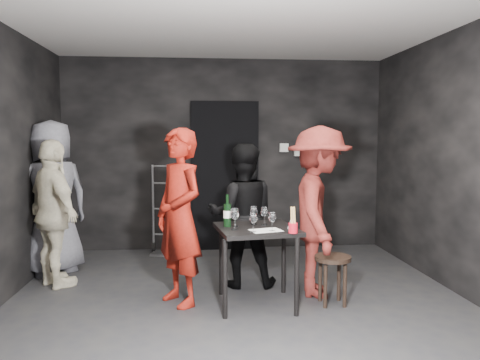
{
  "coord_description": "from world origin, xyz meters",
  "views": [
    {
      "loc": [
        -0.38,
        -4.16,
        1.59
      ],
      "look_at": [
        0.02,
        0.25,
        1.19
      ],
      "focal_mm": 35.0,
      "sensor_mm": 36.0,
      "label": 1
    }
  ],
  "objects": [
    {
      "name": "reserved_card",
      "position": [
        0.48,
        0.1,
        0.8
      ],
      "size": [
        0.11,
        0.15,
        0.1
      ],
      "primitive_type": null,
      "rotation": [
        0.0,
        0.0,
        -0.26
      ],
      "color": "white",
      "rests_on": "tasting_table"
    },
    {
      "name": "doorway",
      "position": [
        0.0,
        2.44,
        1.05
      ],
      "size": [
        0.95,
        0.1,
        2.1
      ],
      "primitive_type": "cube",
      "color": "black",
      "rests_on": "ground"
    },
    {
      "name": "stool",
      "position": [
        0.89,
        0.1,
        0.37
      ],
      "size": [
        0.35,
        0.35,
        0.47
      ],
      "rotation": [
        0.0,
        0.0,
        0.37
      ],
      "color": "black",
      "rests_on": "floor"
    },
    {
      "name": "wine_glass_f",
      "position": [
        0.25,
        0.24,
        0.85
      ],
      "size": [
        0.08,
        0.08,
        0.2
      ],
      "primitive_type": null,
      "rotation": [
        0.0,
        0.0,
        -0.06
      ],
      "color": "white",
      "rests_on": "tasting_table"
    },
    {
      "name": "man_maroon",
      "position": [
        0.83,
        0.4,
        0.97
      ],
      "size": [
        0.8,
        1.34,
        1.95
      ],
      "primitive_type": "imported",
      "rotation": [
        0.0,
        0.0,
        1.39
      ],
      "color": "maroon",
      "rests_on": "floor"
    },
    {
      "name": "wallbox_lower",
      "position": [
        1.05,
        2.45,
        1.4
      ],
      "size": [
        0.1,
        0.06,
        0.14
      ],
      "primitive_type": "cube",
      "color": "#B7B7B2",
      "rests_on": "wall_back"
    },
    {
      "name": "wine_glass_a",
      "position": [
        -0.05,
        0.05,
        0.86
      ],
      "size": [
        0.09,
        0.09,
        0.22
      ],
      "primitive_type": null,
      "rotation": [
        0.0,
        0.0,
        -0.15
      ],
      "color": "white",
      "rests_on": "tasting_table"
    },
    {
      "name": "tasting_mat",
      "position": [
        0.23,
        -0.02,
        0.75
      ],
      "size": [
        0.32,
        0.25,
        0.0
      ],
      "primitive_type": "cube",
      "rotation": [
        0.0,
        0.0,
        0.27
      ],
      "color": "white",
      "rests_on": "tasting_table"
    },
    {
      "name": "wallbox_upper",
      "position": [
        0.85,
        2.45,
        1.45
      ],
      "size": [
        0.12,
        0.06,
        0.12
      ],
      "primitive_type": "cube",
      "color": "#B7B7B2",
      "rests_on": "wall_back"
    },
    {
      "name": "bystander_grey",
      "position": [
        -2.07,
        1.41,
        1.07
      ],
      "size": [
        1.17,
        1.12,
        2.15
      ],
      "primitive_type": "imported",
      "rotation": [
        0.0,
        0.0,
        3.86
      ],
      "color": "slate",
      "rests_on": "floor"
    },
    {
      "name": "bystander_cream",
      "position": [
        -1.91,
        0.89,
        0.83
      ],
      "size": [
        0.99,
        1.04,
        1.66
      ],
      "primitive_type": "imported",
      "rotation": [
        0.0,
        0.0,
        2.28
      ],
      "color": "beige",
      "rests_on": "floor"
    },
    {
      "name": "wine_glass_c",
      "position": [
        0.16,
        0.29,
        0.85
      ],
      "size": [
        0.1,
        0.1,
        0.2
      ],
      "primitive_type": null,
      "rotation": [
        0.0,
        0.0,
        -0.36
      ],
      "color": "white",
      "rests_on": "tasting_table"
    },
    {
      "name": "wine_bottle",
      "position": [
        -0.11,
        0.21,
        0.87
      ],
      "size": [
        0.07,
        0.07,
        0.31
      ],
      "rotation": [
        0.0,
        0.0,
        0.19
      ],
      "color": "black",
      "rests_on": "tasting_table"
    },
    {
      "name": "wall_right",
      "position": [
        2.25,
        0.0,
        1.35
      ],
      "size": [
        0.04,
        5.0,
        2.7
      ],
      "primitive_type": "cube",
      "color": "black",
      "rests_on": "ground"
    },
    {
      "name": "woman_black",
      "position": [
        0.09,
        0.76,
        0.78
      ],
      "size": [
        0.78,
        0.47,
        1.56
      ],
      "primitive_type": "imported",
      "rotation": [
        0.0,
        0.0,
        3.07
      ],
      "color": "black",
      "rests_on": "floor"
    },
    {
      "name": "wine_glass_e",
      "position": [
        0.28,
        -0.05,
        0.84
      ],
      "size": [
        0.07,
        0.07,
        0.19
      ],
      "primitive_type": null,
      "rotation": [
        0.0,
        0.0,
        -0.02
      ],
      "color": "white",
      "rests_on": "tasting_table"
    },
    {
      "name": "wall_front",
      "position": [
        0.0,
        -2.5,
        1.35
      ],
      "size": [
        4.5,
        0.04,
        2.7
      ],
      "primitive_type": "cube",
      "color": "black",
      "rests_on": "ground"
    },
    {
      "name": "hand_truck",
      "position": [
        -0.81,
        2.24,
        0.22
      ],
      "size": [
        0.41,
        0.34,
        1.22
      ],
      "rotation": [
        0.0,
        0.0,
        -0.22
      ],
      "color": "#B2B2B7",
      "rests_on": "floor"
    },
    {
      "name": "wine_glass_d",
      "position": [
        0.11,
        -0.08,
        0.85
      ],
      "size": [
        0.1,
        0.1,
        0.19
      ],
      "primitive_type": null,
      "rotation": [
        0.0,
        0.0,
        -0.4
      ],
      "color": "white",
      "rests_on": "tasting_table"
    },
    {
      "name": "server_red",
      "position": [
        -0.56,
        0.26,
        0.95
      ],
      "size": [
        0.76,
        0.83,
        1.89
      ],
      "primitive_type": "imported",
      "rotation": [
        0.0,
        0.0,
        -0.97
      ],
      "color": "maroon",
      "rests_on": "floor"
    },
    {
      "name": "floor",
      "position": [
        0.0,
        0.0,
        0.0
      ],
      "size": [
        4.5,
        5.0,
        0.02
      ],
      "primitive_type": "cube",
      "color": "black",
      "rests_on": "ground"
    },
    {
      "name": "wall_back",
      "position": [
        0.0,
        2.5,
        1.35
      ],
      "size": [
        4.5,
        0.04,
        2.7
      ],
      "primitive_type": "cube",
      "color": "black",
      "rests_on": "ground"
    },
    {
      "name": "ceiling",
      "position": [
        0.0,
        0.0,
        2.7
      ],
      "size": [
        4.5,
        5.0,
        0.02
      ],
      "primitive_type": "cube",
      "color": "silver",
      "rests_on": "ground"
    },
    {
      "name": "wine_glass_b",
      "position": [
        -0.03,
        0.2,
        0.84
      ],
      "size": [
        0.09,
        0.09,
        0.19
      ],
      "primitive_type": null,
      "rotation": [
        0.0,
        0.0,
        -0.33
      ],
      "color": "white",
      "rests_on": "tasting_table"
    },
    {
      "name": "tasting_table",
      "position": [
        0.17,
        0.16,
        0.65
      ],
      "size": [
        0.72,
        0.72,
        0.75
      ],
      "rotation": [
        0.0,
        0.0,
        0.13
      ],
      "color": "black",
      "rests_on": "floor"
    },
    {
      "name": "breadstick_cup",
      "position": [
        0.45,
        -0.15,
        0.86
      ],
      "size": [
        0.08,
        0.08,
        0.25
      ],
      "rotation": [
        0.0,
        0.0,
        -0.26
      ],
      "color": "red",
      "rests_on": "tasting_table"
    }
  ]
}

